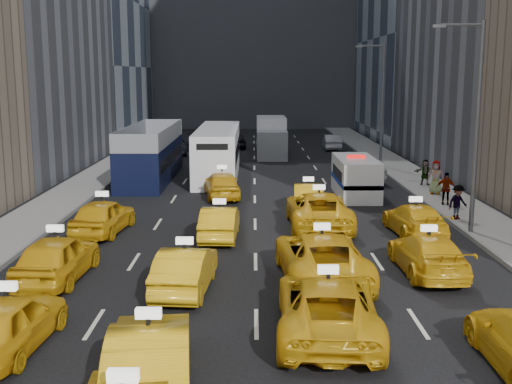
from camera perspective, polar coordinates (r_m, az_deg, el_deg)
ground at (r=16.34m, az=0.07°, el=-14.27°), size 160.00×160.00×0.00m
sidewalk_west at (r=41.73m, az=-14.70°, el=0.80°), size 3.00×90.00×0.15m
sidewalk_east at (r=41.77m, az=14.43°, el=0.82°), size 3.00×90.00×0.15m
curb_west at (r=41.39m, az=-12.76°, el=0.82°), size 0.15×90.00×0.18m
curb_east at (r=41.43m, az=12.49°, el=0.84°), size 0.15×90.00×0.18m
streetlight_near at (r=28.46m, az=18.86°, el=6.05°), size 2.15×0.22×9.00m
streetlight_far at (r=47.79m, az=11.04°, el=7.98°), size 2.15×0.22×9.00m
taxi_4 at (r=17.39m, az=-21.16°, el=-10.80°), size 2.09×4.45×1.47m
taxi_5 at (r=14.44m, az=-9.41°, el=-14.38°), size 2.20×5.04×1.61m
taxi_6 at (r=17.35m, az=6.36°, el=-10.02°), size 2.93×5.78×1.57m
taxi_8 at (r=22.54m, az=-17.29°, el=-5.59°), size 2.12×4.72×1.57m
taxi_9 at (r=20.66m, az=-6.31°, el=-6.83°), size 1.84×4.45×1.43m
taxi_10 at (r=21.63m, az=5.84°, el=-5.74°), size 3.03×6.03×1.64m
taxi_11 at (r=23.06m, az=15.01°, el=-5.34°), size 2.07×4.86×1.40m
taxi_12 at (r=28.55m, az=-13.44°, el=-2.10°), size 2.32×4.67×1.53m
taxi_13 at (r=26.96m, az=-3.25°, el=-2.73°), size 1.59×4.24×1.38m
taxi_14 at (r=29.00m, az=5.59°, el=-1.58°), size 2.71×5.84×1.62m
taxi_15 at (r=28.37m, az=13.94°, el=-2.39°), size 2.20×4.77×1.35m
taxi_16 at (r=35.79m, az=-3.03°, el=0.68°), size 2.39×4.68×1.53m
taxi_17 at (r=32.79m, az=4.66°, el=-0.39°), size 1.68×4.20×1.36m
nypd_van at (r=36.60m, az=8.84°, el=1.26°), size 2.45×5.59×2.35m
double_decker at (r=42.42m, az=-9.30°, el=3.41°), size 3.85×12.18×3.48m
city_bus at (r=43.52m, az=-3.38°, el=3.56°), size 4.18×12.86×3.26m
box_truck at (r=53.96m, az=1.37°, el=4.89°), size 2.96×7.25×3.24m
misc_car_0 at (r=41.93m, az=9.59°, el=1.96°), size 2.13×4.65×1.48m
misc_car_1 at (r=55.93m, az=-7.32°, el=4.13°), size 2.75×5.49×1.49m
misc_car_2 at (r=59.80m, az=0.89°, el=4.54°), size 1.91×4.60×1.33m
misc_car_3 at (r=60.09m, az=-1.84°, el=4.63°), size 2.30×4.50×1.47m
misc_car_4 at (r=59.12m, az=6.77°, el=4.43°), size 1.61×4.25×1.39m
pedestrian_2 at (r=31.23m, az=17.50°, el=-0.87°), size 1.13×0.82×1.62m
pedestrian_3 at (r=34.60m, az=16.51°, el=0.30°), size 1.07×0.68×1.68m
pedestrian_4 at (r=37.47m, az=15.69°, el=1.27°), size 1.06×0.84×1.90m
pedestrian_5 at (r=40.48m, az=14.82°, el=1.72°), size 1.47×0.57×1.55m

